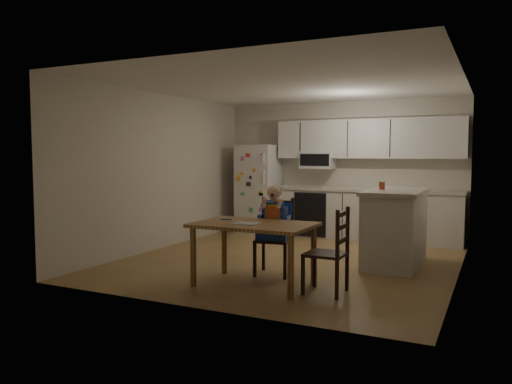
{
  "coord_description": "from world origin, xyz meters",
  "views": [
    {
      "loc": [
        2.66,
        -6.6,
        1.53
      ],
      "look_at": [
        -0.13,
        -0.87,
        1.04
      ],
      "focal_mm": 35.0,
      "sensor_mm": 36.0,
      "label": 1
    }
  ],
  "objects_px": {
    "kitchen_island": "(395,227)",
    "chair_booster": "(275,220)",
    "red_cup": "(382,186)",
    "chair_side": "(334,246)",
    "refrigerator": "(258,189)",
    "dining_table": "(254,232)"
  },
  "relations": [
    {
      "from": "kitchen_island",
      "to": "chair_booster",
      "type": "distance_m",
      "value": 1.76
    },
    {
      "from": "red_cup",
      "to": "chair_side",
      "type": "relative_size",
      "value": 0.11
    },
    {
      "from": "red_cup",
      "to": "chair_booster",
      "type": "height_order",
      "value": "red_cup"
    },
    {
      "from": "red_cup",
      "to": "chair_side",
      "type": "bearing_deg",
      "value": -94.07
    },
    {
      "from": "kitchen_island",
      "to": "red_cup",
      "type": "distance_m",
      "value": 0.6
    },
    {
      "from": "red_cup",
      "to": "chair_booster",
      "type": "bearing_deg",
      "value": -131.19
    },
    {
      "from": "refrigerator",
      "to": "red_cup",
      "type": "relative_size",
      "value": 16.29
    },
    {
      "from": "refrigerator",
      "to": "kitchen_island",
      "type": "relative_size",
      "value": 1.21
    },
    {
      "from": "chair_side",
      "to": "red_cup",
      "type": "bearing_deg",
      "value": 176.19
    },
    {
      "from": "dining_table",
      "to": "chair_side",
      "type": "relative_size",
      "value": 1.44
    },
    {
      "from": "red_cup",
      "to": "chair_booster",
      "type": "distance_m",
      "value": 1.69
    },
    {
      "from": "refrigerator",
      "to": "chair_booster",
      "type": "distance_m",
      "value": 3.44
    },
    {
      "from": "refrigerator",
      "to": "kitchen_island",
      "type": "height_order",
      "value": "refrigerator"
    },
    {
      "from": "kitchen_island",
      "to": "chair_side",
      "type": "xyz_separation_m",
      "value": [
        -0.33,
        -1.76,
        0.01
      ]
    },
    {
      "from": "dining_table",
      "to": "chair_side",
      "type": "xyz_separation_m",
      "value": [
        0.94,
        0.05,
        -0.1
      ]
    },
    {
      "from": "kitchen_island",
      "to": "dining_table",
      "type": "relative_size",
      "value": 1.03
    },
    {
      "from": "dining_table",
      "to": "red_cup",
      "type": "bearing_deg",
      "value": 59.9
    },
    {
      "from": "kitchen_island",
      "to": "chair_side",
      "type": "bearing_deg",
      "value": -100.56
    },
    {
      "from": "refrigerator",
      "to": "kitchen_island",
      "type": "bearing_deg",
      "value": -31.44
    },
    {
      "from": "kitchen_island",
      "to": "chair_booster",
      "type": "xyz_separation_m",
      "value": [
        -1.28,
        -1.19,
        0.16
      ]
    },
    {
      "from": "refrigerator",
      "to": "dining_table",
      "type": "height_order",
      "value": "refrigerator"
    },
    {
      "from": "kitchen_island",
      "to": "dining_table",
      "type": "height_order",
      "value": "kitchen_island"
    }
  ]
}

